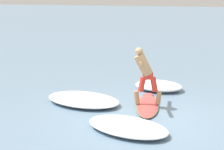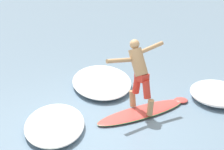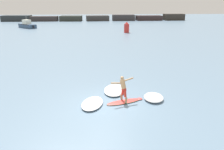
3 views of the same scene
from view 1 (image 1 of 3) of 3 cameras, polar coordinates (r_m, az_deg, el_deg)
name	(u,v)px [view 1 (image 1 of 3)]	position (r m, az deg, el deg)	size (l,w,h in m)	color
ground_plane	(141,117)	(9.28, 4.51, -6.44)	(200.00, 200.00, 0.00)	slate
surfboard	(148,105)	(10.16, 5.43, -4.57)	(2.41, 1.24, 0.22)	#D44842
surfer	(144,71)	(9.89, 4.96, 0.56)	(1.42, 0.88, 1.53)	tan
wave_foam_at_tail	(127,126)	(8.34, 2.37, -7.83)	(1.68, 2.24, 0.20)	white
wave_foam_at_nose	(83,99)	(10.43, -4.43, -3.73)	(1.79, 2.44, 0.22)	white
wave_foam_beside	(159,86)	(11.96, 7.13, -1.64)	(1.46, 1.73, 0.26)	white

